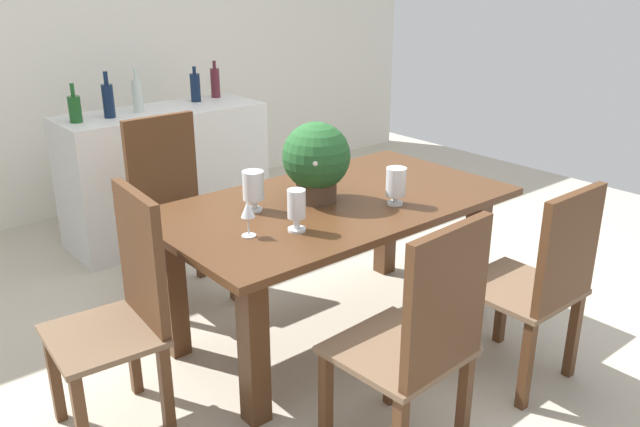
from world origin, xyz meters
TOP-DOWN VIEW (x-y plane):
  - ground_plane at (0.00, 0.00)m, footprint 7.04×7.04m
  - back_wall at (0.00, 2.60)m, footprint 6.40×0.10m
  - dining_table at (0.00, -0.14)m, footprint 1.80×1.00m
  - chair_near_left at (-0.40, -1.09)m, footprint 0.50×0.48m
  - chair_far_left at (-0.41, 0.81)m, footprint 0.47×0.47m
  - chair_near_right at (0.40, -1.09)m, footprint 0.46×0.48m
  - chair_head_end at (-1.14, -0.15)m, footprint 0.45×0.48m
  - flower_centerpiece at (-0.07, -0.09)m, footprint 0.34×0.34m
  - crystal_vase_left at (-0.39, -0.34)m, footprint 0.08×0.08m
  - crystal_vase_center_near at (0.19, -0.38)m, footprint 0.10×0.10m
  - crystal_vase_right at (-0.39, -0.01)m, footprint 0.10×0.10m
  - wine_glass at (-0.59, -0.26)m, footprint 0.06×0.06m
  - kitchen_counter at (-0.01, 1.66)m, footprint 1.41×0.54m
  - wine_bottle_tall at (-0.16, 1.68)m, footprint 0.07×0.07m
  - wine_bottle_dark at (0.32, 1.76)m, footprint 0.07×0.07m
  - wine_bottle_amber at (-0.61, 1.64)m, footprint 0.08×0.08m
  - wine_bottle_green at (0.52, 1.81)m, footprint 0.07×0.07m
  - wine_bottle_clear at (-0.38, 1.64)m, footprint 0.07×0.07m

SIDE VIEW (x-z plane):
  - ground_plane at x=0.00m, z-range 0.00..0.00m
  - kitchen_counter at x=-0.01m, z-range 0.00..0.93m
  - chair_near_right at x=0.40m, z-range 0.05..1.03m
  - chair_near_left at x=-0.40m, z-range 0.05..1.08m
  - chair_head_end at x=-1.14m, z-range 0.05..1.08m
  - chair_far_left at x=-0.41m, z-range 0.05..1.11m
  - dining_table at x=0.00m, z-range 0.25..1.00m
  - crystal_vase_center_near at x=0.19m, z-range 0.77..0.95m
  - crystal_vase_left at x=-0.39m, z-range 0.77..0.96m
  - wine_glass at x=-0.59m, z-range 0.78..0.95m
  - crystal_vase_right at x=-0.39m, z-range 0.77..0.97m
  - flower_centerpiece at x=-0.07m, z-range 0.76..1.16m
  - wine_bottle_amber at x=-0.61m, z-range 0.89..1.14m
  - wine_bottle_dark at x=0.32m, z-range 0.91..1.16m
  - wine_bottle_green at x=0.52m, z-range 0.90..1.18m
  - wine_bottle_tall at x=-0.16m, z-range 0.90..1.19m
  - wine_bottle_clear at x=-0.38m, z-range 0.89..1.19m
  - back_wall at x=0.00m, z-range 0.00..2.60m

